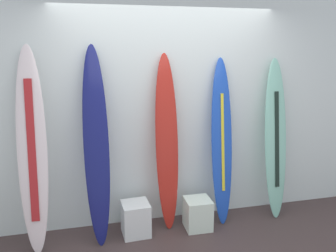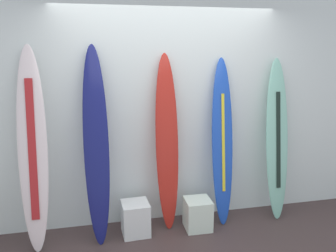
{
  "view_description": "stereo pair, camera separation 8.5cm",
  "coord_description": "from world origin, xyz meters",
  "px_view_note": "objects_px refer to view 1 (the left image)",
  "views": [
    {
      "loc": [
        -0.92,
        -2.57,
        2.07
      ],
      "look_at": [
        -0.05,
        0.95,
        1.22
      ],
      "focal_mm": 36.37,
      "sensor_mm": 36.0,
      "label": 1
    },
    {
      "loc": [
        -0.83,
        -2.59,
        2.07
      ],
      "look_at": [
        -0.05,
        0.95,
        1.22
      ],
      "focal_mm": 36.37,
      "sensor_mm": 36.0,
      "label": 2
    }
  ],
  "objects_px": {
    "surfboard_navy": "(96,146)",
    "surfboard_crimson": "(167,143)",
    "surfboard_cobalt": "(222,143)",
    "surfboard_seafoam": "(275,140)",
    "surfboard_ivory": "(32,151)",
    "display_block_center": "(136,219)",
    "display_block_left": "(198,214)"
  },
  "relations": [
    {
      "from": "surfboard_seafoam",
      "to": "surfboard_ivory",
      "type": "bearing_deg",
      "value": -179.15
    },
    {
      "from": "surfboard_crimson",
      "to": "surfboard_cobalt",
      "type": "height_order",
      "value": "surfboard_crimson"
    },
    {
      "from": "surfboard_navy",
      "to": "display_block_center",
      "type": "bearing_deg",
      "value": -6.09
    },
    {
      "from": "surfboard_crimson",
      "to": "surfboard_cobalt",
      "type": "relative_size",
      "value": 1.03
    },
    {
      "from": "surfboard_ivory",
      "to": "display_block_center",
      "type": "bearing_deg",
      "value": -2.65
    },
    {
      "from": "surfboard_ivory",
      "to": "surfboard_crimson",
      "type": "height_order",
      "value": "surfboard_ivory"
    },
    {
      "from": "display_block_center",
      "to": "display_block_left",
      "type": "bearing_deg",
      "value": -2.91
    },
    {
      "from": "surfboard_crimson",
      "to": "surfboard_seafoam",
      "type": "xyz_separation_m",
      "value": [
        1.35,
        -0.04,
        -0.04
      ]
    },
    {
      "from": "surfboard_crimson",
      "to": "surfboard_cobalt",
      "type": "bearing_deg",
      "value": -1.54
    },
    {
      "from": "surfboard_navy",
      "to": "surfboard_cobalt",
      "type": "bearing_deg",
      "value": 2.64
    },
    {
      "from": "surfboard_cobalt",
      "to": "surfboard_navy",
      "type": "bearing_deg",
      "value": -177.36
    },
    {
      "from": "surfboard_navy",
      "to": "surfboard_seafoam",
      "type": "height_order",
      "value": "surfboard_navy"
    },
    {
      "from": "display_block_left",
      "to": "display_block_center",
      "type": "xyz_separation_m",
      "value": [
        -0.72,
        0.04,
        0.01
      ]
    },
    {
      "from": "surfboard_cobalt",
      "to": "display_block_left",
      "type": "bearing_deg",
      "value": -156.21
    },
    {
      "from": "surfboard_seafoam",
      "to": "display_block_left",
      "type": "height_order",
      "value": "surfboard_seafoam"
    },
    {
      "from": "surfboard_navy",
      "to": "surfboard_crimson",
      "type": "relative_size",
      "value": 1.05
    },
    {
      "from": "surfboard_navy",
      "to": "display_block_left",
      "type": "distance_m",
      "value": 1.42
    },
    {
      "from": "surfboard_navy",
      "to": "display_block_center",
      "type": "xyz_separation_m",
      "value": [
        0.39,
        -0.04,
        -0.87
      ]
    },
    {
      "from": "display_block_center",
      "to": "surfboard_navy",
      "type": "bearing_deg",
      "value": 173.91
    },
    {
      "from": "surfboard_cobalt",
      "to": "surfboard_seafoam",
      "type": "bearing_deg",
      "value": -1.63
    },
    {
      "from": "surfboard_ivory",
      "to": "surfboard_cobalt",
      "type": "distance_m",
      "value": 2.08
    },
    {
      "from": "surfboard_navy",
      "to": "surfboard_ivory",
      "type": "bearing_deg",
      "value": 179.48
    },
    {
      "from": "surfboard_cobalt",
      "to": "display_block_center",
      "type": "xyz_separation_m",
      "value": [
        -1.05,
        -0.11,
        -0.78
      ]
    },
    {
      "from": "surfboard_seafoam",
      "to": "display_block_center",
      "type": "height_order",
      "value": "surfboard_seafoam"
    },
    {
      "from": "surfboard_navy",
      "to": "display_block_center",
      "type": "height_order",
      "value": "surfboard_navy"
    },
    {
      "from": "surfboard_ivory",
      "to": "display_block_center",
      "type": "distance_m",
      "value": 1.34
    },
    {
      "from": "surfboard_navy",
      "to": "display_block_left",
      "type": "xyz_separation_m",
      "value": [
        1.11,
        -0.08,
        -0.87
      ]
    },
    {
      "from": "surfboard_cobalt",
      "to": "surfboard_seafoam",
      "type": "relative_size",
      "value": 1.0
    },
    {
      "from": "surfboard_cobalt",
      "to": "display_block_left",
      "type": "height_order",
      "value": "surfboard_cobalt"
    },
    {
      "from": "surfboard_cobalt",
      "to": "display_block_left",
      "type": "xyz_separation_m",
      "value": [
        -0.33,
        -0.14,
        -0.79
      ]
    },
    {
      "from": "surfboard_ivory",
      "to": "surfboard_crimson",
      "type": "distance_m",
      "value": 1.42
    },
    {
      "from": "surfboard_navy",
      "to": "surfboard_crimson",
      "type": "xyz_separation_m",
      "value": [
        0.78,
        0.08,
        -0.05
      ]
    }
  ]
}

